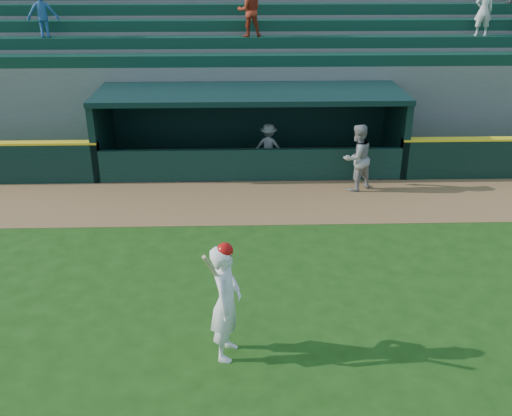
{
  "coord_description": "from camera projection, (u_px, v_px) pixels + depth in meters",
  "views": [
    {
      "loc": [
        -0.33,
        -9.55,
        6.34
      ],
      "look_at": [
        0.0,
        1.6,
        1.3
      ],
      "focal_mm": 40.0,
      "sensor_mm": 36.0,
      "label": 1
    }
  ],
  "objects": [
    {
      "name": "ground",
      "position": [
        258.0,
        301.0,
        11.32
      ],
      "size": [
        120.0,
        120.0,
        0.0
      ],
      "primitive_type": "plane",
      "color": "#1B4210",
      "rests_on": "ground"
    },
    {
      "name": "warning_track",
      "position": [
        253.0,
        202.0,
        15.78
      ],
      "size": [
        40.0,
        3.0,
        0.01
      ],
      "primitive_type": "cube",
      "color": "brown",
      "rests_on": "ground"
    },
    {
      "name": "dugout_player_inside",
      "position": [
        269.0,
        146.0,
        17.94
      ],
      "size": [
        1.04,
        0.75,
        1.45
      ],
      "primitive_type": "imported",
      "rotation": [
        0.0,
        0.0,
        2.89
      ],
      "color": "#9C9C97",
      "rests_on": "ground"
    },
    {
      "name": "dugout_player_front",
      "position": [
        357.0,
        158.0,
        16.21
      ],
      "size": [
        1.19,
        1.12,
        1.94
      ],
      "primitive_type": "imported",
      "rotation": [
        0.0,
        0.0,
        3.69
      ],
      "color": "gray",
      "rests_on": "ground"
    },
    {
      "name": "batter_at_plate",
      "position": [
        226.0,
        301.0,
        9.4
      ],
      "size": [
        0.66,
        0.86,
        2.16
      ],
      "color": "white",
      "rests_on": "ground"
    },
    {
      "name": "stands",
      "position": [
        247.0,
        64.0,
        21.78
      ],
      "size": [
        34.5,
        6.25,
        7.54
      ],
      "color": "slate",
      "rests_on": "ground"
    },
    {
      "name": "dugout",
      "position": [
        250.0,
        123.0,
        18.05
      ],
      "size": [
        9.4,
        2.8,
        2.46
      ],
      "color": "#63635F",
      "rests_on": "ground"
    }
  ]
}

